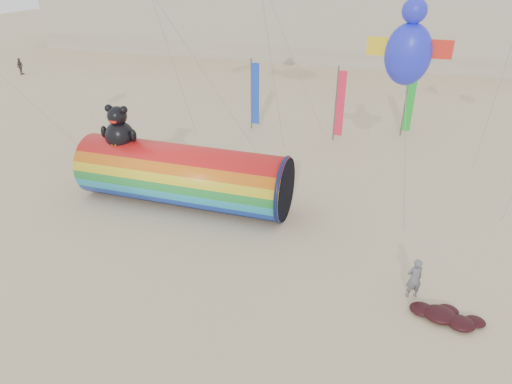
% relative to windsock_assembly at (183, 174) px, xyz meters
% --- Properties ---
extents(ground, '(160.00, 160.00, 0.00)m').
position_rel_windsock_assembly_xyz_m(ground, '(4.12, -3.59, -1.68)').
color(ground, '#CCB58C').
rests_on(ground, ground).
extents(windsock_assembly, '(11.01, 3.35, 5.07)m').
position_rel_windsock_assembly_xyz_m(windsock_assembly, '(0.00, 0.00, 0.00)').
color(windsock_assembly, red).
rests_on(windsock_assembly, ground).
extents(kite_handler, '(0.75, 0.64, 1.73)m').
position_rel_windsock_assembly_xyz_m(kite_handler, '(11.56, -4.17, -0.82)').
color(kite_handler, slate).
rests_on(kite_handler, ground).
extents(fabric_bundle, '(2.62, 1.35, 0.41)m').
position_rel_windsock_assembly_xyz_m(fabric_bundle, '(12.76, -5.12, -1.51)').
color(fabric_bundle, '#3C0B0E').
rests_on(fabric_bundle, ground).
extents(festival_banners, '(11.45, 2.55, 5.20)m').
position_rel_windsock_assembly_xyz_m(festival_banners, '(5.65, 12.56, 0.95)').
color(festival_banners, '#59595E').
rests_on(festival_banners, ground).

